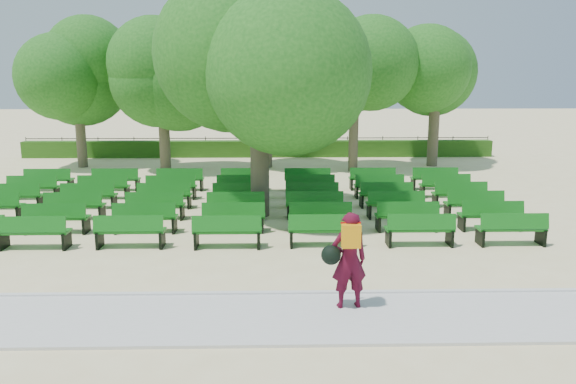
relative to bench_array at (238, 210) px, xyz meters
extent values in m
plane|color=beige|center=(0.33, -0.94, -0.09)|extent=(120.00, 120.00, 0.00)
cube|color=silver|center=(0.33, -8.34, -0.06)|extent=(30.00, 2.20, 0.06)
cube|color=silver|center=(0.33, -7.19, -0.04)|extent=(30.00, 0.12, 0.10)
cube|color=#275516|center=(0.33, 13.06, 0.36)|extent=(26.00, 0.70, 0.90)
cube|color=#116515|center=(0.00, 0.01, 0.36)|extent=(1.82, 0.55, 0.06)
cube|color=#116515|center=(0.00, -0.20, 0.61)|extent=(1.81, 0.19, 0.42)
cylinder|color=brown|center=(0.76, -0.36, 1.55)|extent=(0.60, 0.60, 3.29)
ellipsoid|color=#24671B|center=(0.76, -0.36, 4.56)|extent=(4.97, 4.97, 4.47)
imported|color=#460A1C|center=(2.66, -7.88, 0.91)|extent=(0.74, 0.54, 1.89)
cube|color=orange|center=(2.66, -8.09, 1.45)|extent=(0.35, 0.18, 0.44)
sphere|color=black|center=(2.30, -7.94, 1.04)|extent=(0.38, 0.38, 0.38)
camera|label=1|loc=(1.26, -18.06, 4.36)|focal=35.00mm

